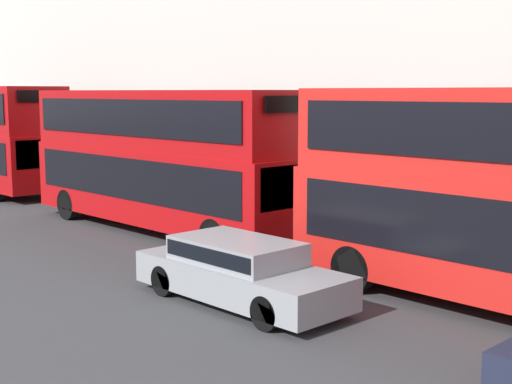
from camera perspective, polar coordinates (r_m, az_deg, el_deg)
The scene contains 3 objects.
bus_second_in_queue at distance 21.52m, azimuth -7.47°, elevation 3.05°, with size 2.59×10.65×4.23m.
car_hatchback at distance 14.21m, azimuth -1.34°, elevation -6.21°, with size 1.75×4.71×1.29m.
pedestrian at distance 28.76m, azimuth -11.35°, elevation 0.96°, with size 0.36×0.36×1.57m.
Camera 1 is at (-11.09, 0.32, 4.19)m, focal length 50.00 mm.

